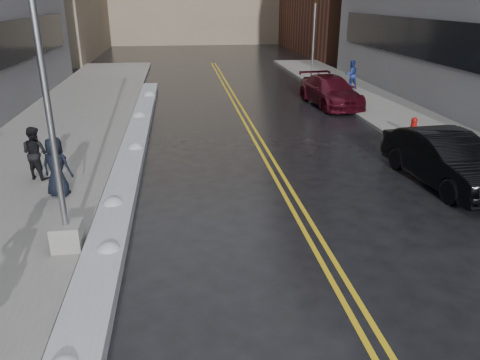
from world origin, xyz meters
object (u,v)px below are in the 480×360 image
object	(u,v)px
pedestrian_b	(35,153)
pedestrian_east	(351,74)
car_black	(446,159)
pedestrian_c	(56,167)
traffic_signal	(314,31)
lamppost	(54,148)
car_maroon	(331,91)
fire_hydrant	(414,125)

from	to	relation	value
pedestrian_b	pedestrian_east	world-z (taller)	pedestrian_east
pedestrian_b	car_black	bearing A→B (deg)	-160.36
pedestrian_c	pedestrian_east	size ratio (longest dim) A/B	0.99
traffic_signal	pedestrian_east	size ratio (longest dim) A/B	3.42
traffic_signal	car_black	distance (m)	19.24
traffic_signal	pedestrian_b	bearing A→B (deg)	-128.34
lamppost	car_maroon	xyz separation A→B (m)	(10.80, 14.61, -1.76)
lamppost	car_black	xyz separation A→B (m)	(10.80, 2.96, -1.71)
pedestrian_c	car_maroon	size ratio (longest dim) A/B	0.33
pedestrian_east	car_black	size ratio (longest dim) A/B	0.35
fire_hydrant	pedestrian_b	bearing A→B (deg)	-166.92
pedestrian_b	pedestrian_east	distance (m)	20.56
car_maroon	fire_hydrant	bearing A→B (deg)	-82.21
pedestrian_c	car_black	distance (m)	11.69
traffic_signal	pedestrian_c	bearing A→B (deg)	-124.00
pedestrian_b	pedestrian_c	size ratio (longest dim) A/B	0.97
lamppost	pedestrian_b	size ratio (longest dim) A/B	4.53
fire_hydrant	pedestrian_b	world-z (taller)	pedestrian_b
fire_hydrant	car_maroon	size ratio (longest dim) A/B	0.14
traffic_signal	car_black	size ratio (longest dim) A/B	1.20
pedestrian_b	car_maroon	size ratio (longest dim) A/B	0.32
pedestrian_c	car_black	world-z (taller)	pedestrian_c
pedestrian_east	car_black	distance (m)	15.78
car_maroon	traffic_signal	bearing A→B (deg)	77.30
lamppost	traffic_signal	bearing A→B (deg)	61.79
pedestrian_c	car_black	size ratio (longest dim) A/B	0.35
fire_hydrant	pedestrian_c	distance (m)	14.04
pedestrian_c	car_maroon	bearing A→B (deg)	-118.20
fire_hydrant	traffic_signal	world-z (taller)	traffic_signal
lamppost	fire_hydrant	bearing A→B (deg)	33.04
pedestrian_b	car_black	xyz separation A→B (m)	(12.68, -1.75, -0.17)
car_maroon	lamppost	bearing A→B (deg)	-131.45
lamppost	pedestrian_b	distance (m)	5.30
lamppost	car_black	size ratio (longest dim) A/B	1.53
fire_hydrant	car_black	xyz separation A→B (m)	(-1.50, -5.04, 0.27)
car_black	fire_hydrant	bearing A→B (deg)	68.29
pedestrian_east	lamppost	bearing A→B (deg)	42.32
pedestrian_c	car_black	xyz separation A→B (m)	(11.69, -0.24, -0.20)
lamppost	fire_hydrant	xyz separation A→B (m)	(12.30, 8.00, -1.98)
lamppost	car_maroon	distance (m)	18.26
lamppost	pedestrian_east	xyz separation A→B (m)	(13.35, 18.53, -1.51)
lamppost	pedestrian_east	distance (m)	22.89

